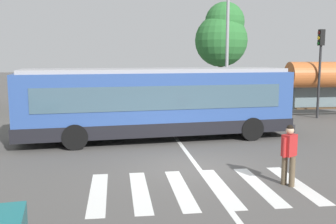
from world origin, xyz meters
TOP-DOWN VIEW (x-y plane):
  - ground_plane at (0.00, 0.00)m, footprint 160.00×160.00m
  - city_transit_bus at (-0.64, 4.52)m, footprint 11.91×3.70m
  - pedestrian_crossing_street at (2.32, -2.09)m, footprint 0.50×0.43m
  - parked_car_champagne at (-5.78, 14.04)m, footprint 2.13×4.62m
  - parked_car_black at (-3.29, 13.73)m, footprint 2.13×4.62m
  - parked_car_silver at (-0.48, 13.92)m, footprint 1.89×4.51m
  - parked_car_teal at (2.21, 13.99)m, footprint 2.07×4.59m
  - traffic_light_far_corner at (9.25, 9.12)m, footprint 0.33×0.32m
  - bus_stop_shelter at (10.11, 10.06)m, footprint 4.55×1.54m
  - twin_arm_street_lamp at (4.62, 12.09)m, footprint 3.87×0.32m
  - background_tree_right at (6.34, 19.55)m, footprint 4.29×4.29m
  - crosswalk_painted_stripes at (-0.14, -2.01)m, footprint 5.96×3.32m
  - lane_center_line at (0.22, 2.00)m, footprint 0.16×24.00m

SIDE VIEW (x-z plane):
  - ground_plane at x=0.00m, z-range 0.00..0.00m
  - lane_center_line at x=0.22m, z-range 0.00..0.01m
  - crosswalk_painted_stripes at x=-0.14m, z-range 0.00..0.01m
  - parked_car_champagne at x=-5.78m, z-range 0.09..1.44m
  - parked_car_black at x=-3.29m, z-range 0.09..1.44m
  - parked_car_silver at x=-0.48m, z-range 0.09..1.44m
  - parked_car_teal at x=2.21m, z-range 0.09..1.44m
  - pedestrian_crossing_street at x=2.32m, z-range 0.11..1.83m
  - city_transit_bus at x=-0.64m, z-range 0.06..3.12m
  - bus_stop_shelter at x=10.11m, z-range 0.79..4.04m
  - traffic_light_far_corner at x=9.25m, z-range 0.85..5.93m
  - twin_arm_street_lamp at x=4.62m, z-range 0.97..9.27m
  - background_tree_right at x=6.34m, z-range 1.30..9.26m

